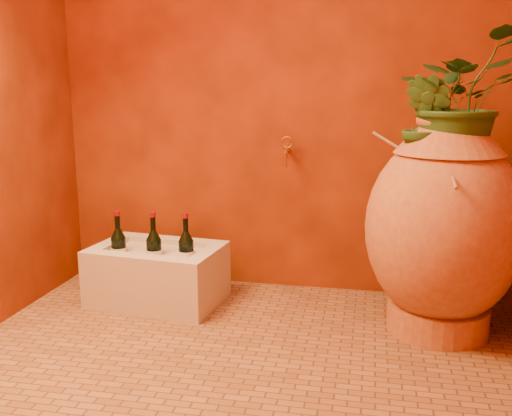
% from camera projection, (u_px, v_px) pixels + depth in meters
% --- Properties ---
extents(floor, '(2.50, 2.50, 0.00)m').
position_uv_depth(floor, '(239.00, 363.00, 2.40)').
color(floor, brown).
rests_on(floor, ground).
extents(wall_back, '(2.50, 0.02, 2.50)m').
position_uv_depth(wall_back, '(279.00, 66.00, 3.10)').
color(wall_back, '#501904').
rests_on(wall_back, ground).
extents(amphora, '(0.84, 0.84, 1.02)m').
position_uv_depth(amphora, '(443.00, 227.00, 2.63)').
color(amphora, '#B86E33').
rests_on(amphora, floor).
extents(stone_basin, '(0.71, 0.53, 0.31)m').
position_uv_depth(stone_basin, '(158.00, 275.00, 3.06)').
color(stone_basin, beige).
rests_on(stone_basin, floor).
extents(wine_bottle_a, '(0.08, 0.08, 0.34)m').
position_uv_depth(wine_bottle_a, '(186.00, 254.00, 2.96)').
color(wine_bottle_a, black).
rests_on(wine_bottle_a, stone_basin).
extents(wine_bottle_b, '(0.08, 0.08, 0.33)m').
position_uv_depth(wine_bottle_b, '(119.00, 250.00, 3.03)').
color(wine_bottle_b, black).
rests_on(wine_bottle_b, stone_basin).
extents(wine_bottle_c, '(0.08, 0.08, 0.34)m').
position_uv_depth(wine_bottle_c, '(154.00, 253.00, 2.98)').
color(wine_bottle_c, black).
rests_on(wine_bottle_c, stone_basin).
extents(wall_tap, '(0.07, 0.15, 0.16)m').
position_uv_depth(wall_tap, '(287.00, 150.00, 3.10)').
color(wall_tap, '#AE6D28').
rests_on(wall_tap, wall_back).
extents(plant_main, '(0.70, 0.71, 0.60)m').
position_uv_depth(plant_main, '(458.00, 99.00, 2.52)').
color(plant_main, '#214518').
rests_on(plant_main, amphora).
extents(plant_side, '(0.29, 0.30, 0.43)m').
position_uv_depth(plant_side, '(427.00, 125.00, 2.50)').
color(plant_side, '#214518').
rests_on(plant_side, amphora).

